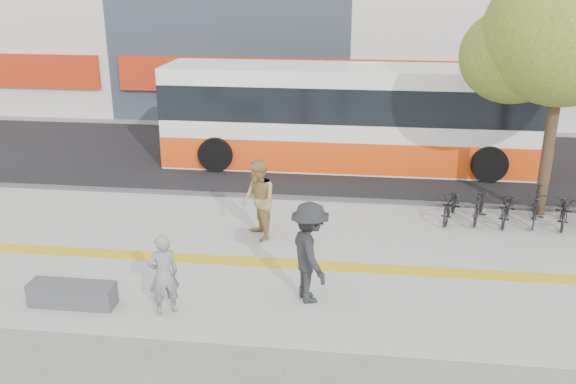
# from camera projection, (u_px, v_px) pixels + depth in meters

# --- Properties ---
(ground) EXTENTS (120.00, 120.00, 0.00)m
(ground) POSITION_uv_depth(u_px,v_px,m) (224.00, 286.00, 12.38)
(ground) COLOR #63635E
(ground) RESTS_ON ground
(sidewalk) EXTENTS (40.00, 7.00, 0.08)m
(sidewalk) POSITION_uv_depth(u_px,v_px,m) (239.00, 253.00, 13.77)
(sidewalk) COLOR gray
(sidewalk) RESTS_ON ground
(tactile_strip) EXTENTS (40.00, 0.45, 0.01)m
(tactile_strip) POSITION_uv_depth(u_px,v_px,m) (234.00, 261.00, 13.29)
(tactile_strip) COLOR gold
(tactile_strip) RESTS_ON sidewalk
(street) EXTENTS (40.00, 8.00, 0.06)m
(street) POSITION_uv_depth(u_px,v_px,m) (284.00, 158.00, 20.78)
(street) COLOR black
(street) RESTS_ON ground
(curb) EXTENTS (40.00, 0.25, 0.14)m
(curb) POSITION_uv_depth(u_px,v_px,m) (264.00, 198.00, 17.03)
(curb) COLOR #3C3C3F
(curb) RESTS_ON ground
(bench) EXTENTS (1.60, 0.45, 0.45)m
(bench) POSITION_uv_depth(u_px,v_px,m) (72.00, 294.00, 11.46)
(bench) COLOR #3C3C3F
(bench) RESTS_ON sidewalk
(street_tree) EXTENTS (4.40, 3.80, 6.31)m
(street_tree) POSITION_uv_depth(u_px,v_px,m) (562.00, 36.00, 14.52)
(street_tree) COLOR #352418
(street_tree) RESTS_ON sidewalk
(bus) EXTENTS (11.80, 2.80, 3.14)m
(bus) POSITION_uv_depth(u_px,v_px,m) (351.00, 119.00, 19.54)
(bus) COLOR white
(bus) RESTS_ON street
(bicycle_row) EXTENTS (4.32, 1.68, 0.92)m
(bicycle_row) POSITION_uv_depth(u_px,v_px,m) (521.00, 206.00, 15.17)
(bicycle_row) COLOR black
(bicycle_row) RESTS_ON sidewalk
(seated_woman) EXTENTS (0.67, 0.61, 1.54)m
(seated_woman) POSITION_uv_depth(u_px,v_px,m) (163.00, 275.00, 11.03)
(seated_woman) COLOR black
(seated_woman) RESTS_ON sidewalk
(pedestrian_tan) EXTENTS (1.06, 1.14, 1.87)m
(pedestrian_tan) POSITION_uv_depth(u_px,v_px,m) (258.00, 200.00, 14.12)
(pedestrian_tan) COLOR #A18046
(pedestrian_tan) RESTS_ON sidewalk
(pedestrian_dark) EXTENTS (1.18, 1.44, 1.95)m
(pedestrian_dark) POSITION_uv_depth(u_px,v_px,m) (310.00, 253.00, 11.42)
(pedestrian_dark) COLOR black
(pedestrian_dark) RESTS_ON sidewalk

